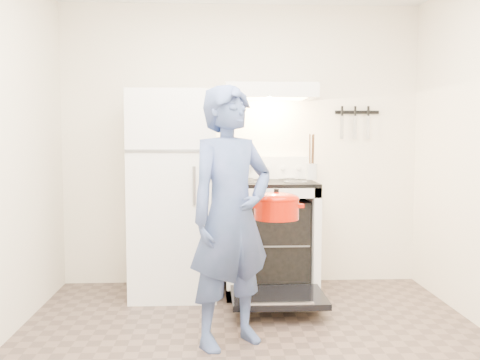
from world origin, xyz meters
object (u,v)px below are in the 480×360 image
at_px(tea_kettle, 239,164).
at_px(person, 231,217).
at_px(refrigerator, 174,194).
at_px(stove_body, 270,238).
at_px(dutch_oven, 276,209).

distance_m(tea_kettle, person, 1.42).
distance_m(refrigerator, stove_body, 0.90).
relative_size(refrigerator, dutch_oven, 4.52).
height_order(tea_kettle, dutch_oven, tea_kettle).
bearing_deg(stove_body, tea_kettle, 139.24).
bearing_deg(dutch_oven, person, -140.37).
bearing_deg(dutch_oven, stove_body, 86.65).
relative_size(refrigerator, person, 1.03).
distance_m(person, dutch_oven, 0.41).
height_order(stove_body, person, person).
bearing_deg(person, refrigerator, 78.36).
xyz_separation_m(person, dutch_oven, (0.32, 0.26, 0.01)).
bearing_deg(dutch_oven, tea_kettle, 100.19).
height_order(refrigerator, dutch_oven, refrigerator).
height_order(refrigerator, tea_kettle, refrigerator).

